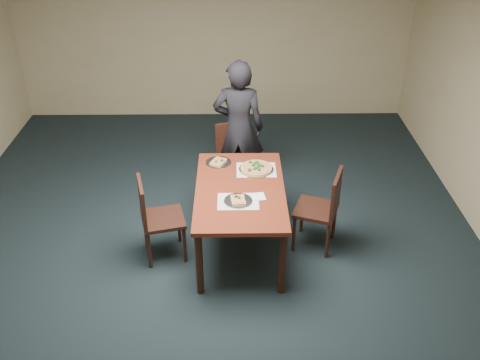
{
  "coord_description": "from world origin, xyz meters",
  "views": [
    {
      "loc": [
        0.3,
        -4.07,
        3.62
      ],
      "look_at": [
        0.36,
        0.5,
        0.85
      ],
      "focal_mm": 40.0,
      "sensor_mm": 36.0,
      "label": 1
    }
  ],
  "objects_px": {
    "pizza_pan": "(256,168)",
    "slice_plate_far": "(218,162)",
    "dining_table": "(240,196)",
    "chair_right": "(324,206)",
    "chair_far": "(235,156)",
    "diner": "(239,128)",
    "chair_left": "(155,215)",
    "slice_plate_near": "(238,200)"
  },
  "relations": [
    {
      "from": "slice_plate_near",
      "to": "slice_plate_far",
      "type": "bearing_deg",
      "value": 105.21
    },
    {
      "from": "chair_far",
      "to": "slice_plate_near",
      "type": "bearing_deg",
      "value": -106.27
    },
    {
      "from": "chair_left",
      "to": "slice_plate_near",
      "type": "bearing_deg",
      "value": -111.97
    },
    {
      "from": "dining_table",
      "to": "pizza_pan",
      "type": "relative_size",
      "value": 4.04
    },
    {
      "from": "pizza_pan",
      "to": "slice_plate_far",
      "type": "xyz_separation_m",
      "value": [
        -0.41,
        0.16,
        -0.01
      ]
    },
    {
      "from": "chair_left",
      "to": "slice_plate_far",
      "type": "relative_size",
      "value": 3.25
    },
    {
      "from": "dining_table",
      "to": "slice_plate_far",
      "type": "bearing_deg",
      "value": 113.45
    },
    {
      "from": "chair_right",
      "to": "chair_left",
      "type": "bearing_deg",
      "value": -65.3
    },
    {
      "from": "chair_right",
      "to": "pizza_pan",
      "type": "distance_m",
      "value": 0.82
    },
    {
      "from": "dining_table",
      "to": "diner",
      "type": "distance_m",
      "value": 1.24
    },
    {
      "from": "chair_left",
      "to": "slice_plate_near",
      "type": "relative_size",
      "value": 3.25
    },
    {
      "from": "chair_left",
      "to": "pizza_pan",
      "type": "height_order",
      "value": "chair_left"
    },
    {
      "from": "chair_left",
      "to": "slice_plate_far",
      "type": "bearing_deg",
      "value": -58.42
    },
    {
      "from": "chair_far",
      "to": "chair_left",
      "type": "relative_size",
      "value": 1.0
    },
    {
      "from": "chair_left",
      "to": "diner",
      "type": "relative_size",
      "value": 0.54
    },
    {
      "from": "chair_far",
      "to": "chair_left",
      "type": "height_order",
      "value": "same"
    },
    {
      "from": "chair_far",
      "to": "pizza_pan",
      "type": "bearing_deg",
      "value": -90.69
    },
    {
      "from": "chair_far",
      "to": "diner",
      "type": "bearing_deg",
      "value": 48.94
    },
    {
      "from": "chair_far",
      "to": "slice_plate_far",
      "type": "xyz_separation_m",
      "value": [
        -0.18,
        -0.59,
        0.25
      ]
    },
    {
      "from": "diner",
      "to": "slice_plate_near",
      "type": "distance_m",
      "value": 1.47
    },
    {
      "from": "chair_right",
      "to": "slice_plate_far",
      "type": "xyz_separation_m",
      "value": [
        -1.1,
        0.5,
        0.25
      ]
    },
    {
      "from": "diner",
      "to": "pizza_pan",
      "type": "relative_size",
      "value": 4.52
    },
    {
      "from": "pizza_pan",
      "to": "chair_far",
      "type": "bearing_deg",
      "value": 106.7
    },
    {
      "from": "dining_table",
      "to": "chair_left",
      "type": "xyz_separation_m",
      "value": [
        -0.86,
        -0.12,
        -0.14
      ]
    },
    {
      "from": "chair_left",
      "to": "chair_right",
      "type": "distance_m",
      "value": 1.74
    },
    {
      "from": "diner",
      "to": "slice_plate_far",
      "type": "relative_size",
      "value": 5.99
    },
    {
      "from": "chair_right",
      "to": "diner",
      "type": "bearing_deg",
      "value": -124.05
    },
    {
      "from": "chair_right",
      "to": "slice_plate_near",
      "type": "relative_size",
      "value": 3.25
    },
    {
      "from": "diner",
      "to": "pizza_pan",
      "type": "bearing_deg",
      "value": 106.96
    },
    {
      "from": "chair_right",
      "to": "slice_plate_near",
      "type": "bearing_deg",
      "value": -53.71
    },
    {
      "from": "dining_table",
      "to": "chair_far",
      "type": "distance_m",
      "value": 1.13
    },
    {
      "from": "dining_table",
      "to": "slice_plate_near",
      "type": "distance_m",
      "value": 0.26
    },
    {
      "from": "slice_plate_far",
      "to": "dining_table",
      "type": "bearing_deg",
      "value": -66.55
    },
    {
      "from": "chair_far",
      "to": "chair_right",
      "type": "height_order",
      "value": "same"
    },
    {
      "from": "chair_right",
      "to": "pizza_pan",
      "type": "relative_size",
      "value": 2.45
    },
    {
      "from": "chair_far",
      "to": "chair_right",
      "type": "bearing_deg",
      "value": -67.48
    },
    {
      "from": "chair_far",
      "to": "pizza_pan",
      "type": "xyz_separation_m",
      "value": [
        0.23,
        -0.75,
        0.26
      ]
    },
    {
      "from": "dining_table",
      "to": "slice_plate_far",
      "type": "height_order",
      "value": "slice_plate_far"
    },
    {
      "from": "pizza_pan",
      "to": "slice_plate_far",
      "type": "bearing_deg",
      "value": 158.72
    },
    {
      "from": "chair_left",
      "to": "slice_plate_near",
      "type": "distance_m",
      "value": 0.89
    },
    {
      "from": "dining_table",
      "to": "chair_right",
      "type": "bearing_deg",
      "value": 1.58
    },
    {
      "from": "dining_table",
      "to": "pizza_pan",
      "type": "bearing_deg",
      "value": 64.33
    }
  ]
}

